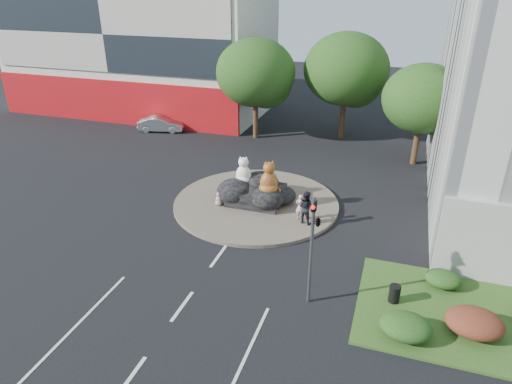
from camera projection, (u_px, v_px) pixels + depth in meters
The scene contains 21 objects.
ground at pixel (182, 306), 19.32m from camera, with size 120.00×120.00×0.00m, color black.
roundabout_island at pixel (256, 203), 27.85m from camera, with size 10.00×10.00×0.20m, color brown.
rock_plinth at pixel (256, 195), 27.61m from camera, with size 3.20×2.60×0.90m, color black, non-canonical shape.
shophouse_block at pixel (142, 46), 45.65m from camera, with size 25.20×12.30×17.40m.
grass_verge at pixel (483, 320), 18.47m from camera, with size 10.00×6.00×0.12m, color #2B4B19.
tree_left at pixel (257, 76), 37.07m from camera, with size 6.46×6.46×8.27m.
tree_mid at pixel (347, 73), 36.67m from camera, with size 6.84×6.84×8.76m.
tree_right at pixel (424, 102), 31.94m from camera, with size 5.70×5.70×7.30m.
hedge_near_green at pixel (406, 327), 17.39m from camera, with size 2.00×1.60×0.90m, color #133D13.
hedge_red at pixel (475, 323), 17.52m from camera, with size 2.20×1.76×0.99m, color #542216.
hedge_back_green at pixel (443, 279), 20.26m from camera, with size 1.60×1.28×0.72m, color #133D13.
traffic_light at pixel (315, 229), 18.03m from camera, with size 0.44×1.24×5.00m.
street_lamp at pixel (511, 174), 20.59m from camera, with size 2.34×0.22×8.06m.
cat_white at pixel (244, 170), 27.59m from camera, with size 1.08×0.94×1.81m, color white, non-canonical shape.
cat_tabby at pixel (269, 177), 26.36m from camera, with size 1.23×1.07×2.05m, color #A86523, non-canonical shape.
kitten_calico at pixel (219, 198), 27.23m from camera, with size 0.52×0.45×0.87m, color beige, non-canonical shape.
kitten_white at pixel (273, 207), 26.37m from camera, with size 0.45×0.39×0.75m, color silver, non-canonical shape.
pedestrian_pink at pixel (300, 207), 25.45m from camera, with size 0.56×0.37×1.54m, color pink.
pedestrian_dark at pixel (306, 207), 25.05m from camera, with size 0.93×0.72×1.90m, color black.
parked_car at pixel (161, 124), 40.59m from camera, with size 1.40×4.02×1.32m, color #ADB0B5.
litter_bin at pixel (394, 294), 19.28m from camera, with size 0.47×0.47×0.79m, color black.
Camera 1 is at (7.78, -13.58, 12.72)m, focal length 32.00 mm.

